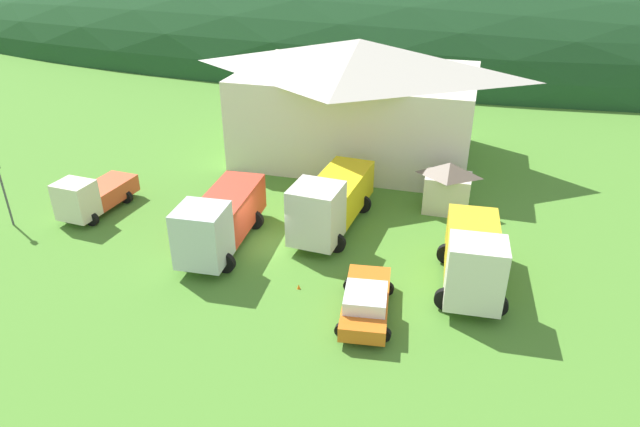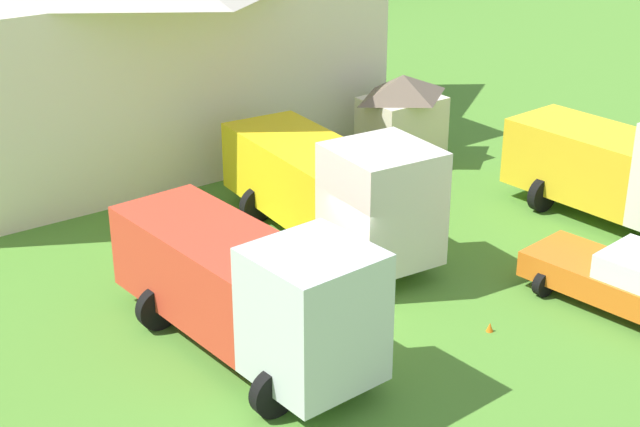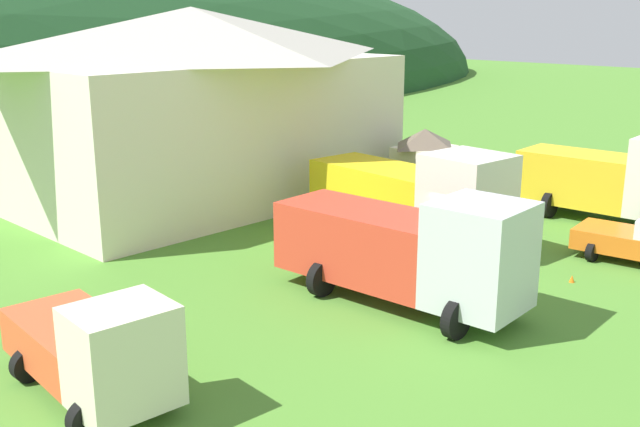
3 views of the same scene
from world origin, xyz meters
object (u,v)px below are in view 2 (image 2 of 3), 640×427
object	(u,v)px
play_shed_cream	(402,117)
traffic_cone_near_pickup	(489,331)
traffic_cone_mid_row	(337,393)
flatbed_truck_yellow	(334,186)
service_pickup_orange	(627,280)
heavy_rig_striped	(626,167)
depot_building	(111,27)
tow_truck_silver	(250,286)

from	to	relation	value
play_shed_cream	traffic_cone_near_pickup	xyz separation A→B (m)	(-6.20, -10.52, -1.64)
traffic_cone_near_pickup	traffic_cone_mid_row	size ratio (longest dim) A/B	0.83
flatbed_truck_yellow	service_pickup_orange	size ratio (longest dim) A/B	1.62
flatbed_truck_yellow	heavy_rig_striped	xyz separation A→B (m)	(8.06, -3.96, -0.01)
flatbed_truck_yellow	service_pickup_orange	world-z (taller)	flatbed_truck_yellow
depot_building	play_shed_cream	world-z (taller)	depot_building
depot_building	flatbed_truck_yellow	world-z (taller)	depot_building
tow_truck_silver	service_pickup_orange	world-z (taller)	tow_truck_silver
depot_building	service_pickup_orange	world-z (taller)	depot_building
tow_truck_silver	flatbed_truck_yellow	distance (m)	6.35
tow_truck_silver	flatbed_truck_yellow	world-z (taller)	flatbed_truck_yellow
play_shed_cream	traffic_cone_near_pickup	bearing A→B (deg)	-120.52
heavy_rig_striped	service_pickup_orange	world-z (taller)	heavy_rig_striped
tow_truck_silver	service_pickup_orange	bearing A→B (deg)	63.14
heavy_rig_striped	traffic_cone_near_pickup	world-z (taller)	heavy_rig_striped
play_shed_cream	traffic_cone_mid_row	bearing A→B (deg)	-136.13
play_shed_cream	flatbed_truck_yellow	distance (m)	7.57
traffic_cone_near_pickup	depot_building	bearing A→B (deg)	93.64
depot_building	flatbed_truck_yellow	size ratio (longest dim) A/B	2.13
play_shed_cream	heavy_rig_striped	bearing A→B (deg)	-77.61
tow_truck_silver	traffic_cone_near_pickup	distance (m)	6.13
heavy_rig_striped	traffic_cone_mid_row	distance (m)	12.96
service_pickup_orange	traffic_cone_mid_row	world-z (taller)	service_pickup_orange
flatbed_truck_yellow	traffic_cone_mid_row	bearing A→B (deg)	-32.03
depot_building	heavy_rig_striped	distance (m)	18.57
depot_building	heavy_rig_striped	world-z (taller)	depot_building
play_shed_cream	service_pickup_orange	world-z (taller)	play_shed_cream
play_shed_cream	heavy_rig_striped	distance (m)	8.41
service_pickup_orange	heavy_rig_striped	bearing A→B (deg)	121.49
traffic_cone_mid_row	flatbed_truck_yellow	bearing A→B (deg)	53.37
traffic_cone_near_pickup	traffic_cone_mid_row	xyz separation A→B (m)	(-4.63, 0.11, 0.00)
service_pickup_orange	traffic_cone_mid_row	xyz separation A→B (m)	(-8.21, 1.34, -0.83)
depot_building	tow_truck_silver	size ratio (longest dim) A/B	2.28
heavy_rig_striped	service_pickup_orange	size ratio (longest dim) A/B	1.31
tow_truck_silver	traffic_cone_mid_row	bearing A→B (deg)	10.58
heavy_rig_striped	service_pickup_orange	bearing A→B (deg)	-54.96
play_shed_cream	traffic_cone_mid_row	world-z (taller)	play_shed_cream
service_pickup_orange	traffic_cone_near_pickup	distance (m)	3.88
traffic_cone_near_pickup	flatbed_truck_yellow	bearing A→B (deg)	90.49
play_shed_cream	flatbed_truck_yellow	world-z (taller)	flatbed_truck_yellow
tow_truck_silver	service_pickup_orange	size ratio (longest dim) A/B	1.52
traffic_cone_near_pickup	service_pickup_orange	bearing A→B (deg)	-19.04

